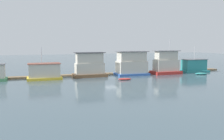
{
  "coord_description": "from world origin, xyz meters",
  "views": [
    {
      "loc": [
        -16.69,
        -50.19,
        7.21
      ],
      "look_at": [
        0.0,
        -1.0,
        1.4
      ],
      "focal_mm": 40.0,
      "sensor_mm": 36.0,
      "label": 1
    }
  ],
  "objects_px": {
    "houseboat_yellow": "(44,72)",
    "houseboat_blue": "(132,64)",
    "houseboat_brown": "(90,66)",
    "dinghy_red": "(125,79)",
    "dinghy_teal": "(201,74)",
    "houseboat_red": "(166,64)",
    "houseboat_teal": "(194,66)"
  },
  "relations": [
    {
      "from": "houseboat_yellow",
      "to": "houseboat_blue",
      "type": "relative_size",
      "value": 0.91
    },
    {
      "from": "houseboat_yellow",
      "to": "dinghy_red",
      "type": "relative_size",
      "value": 2.4
    },
    {
      "from": "houseboat_yellow",
      "to": "houseboat_blue",
      "type": "bearing_deg",
      "value": 1.93
    },
    {
      "from": "houseboat_red",
      "to": "houseboat_teal",
      "type": "bearing_deg",
      "value": 5.5
    },
    {
      "from": "houseboat_brown",
      "to": "houseboat_teal",
      "type": "xyz_separation_m",
      "value": [
        25.87,
        -0.12,
        -0.78
      ]
    },
    {
      "from": "houseboat_yellow",
      "to": "dinghy_teal",
      "type": "bearing_deg",
      "value": -6.58
    },
    {
      "from": "houseboat_brown",
      "to": "houseboat_red",
      "type": "xyz_separation_m",
      "value": [
        17.69,
        -0.9,
        0.04
      ]
    },
    {
      "from": "dinghy_red",
      "to": "dinghy_teal",
      "type": "bearing_deg",
      "value": 5.71
    },
    {
      "from": "houseboat_yellow",
      "to": "houseboat_blue",
      "type": "distance_m",
      "value": 18.71
    },
    {
      "from": "houseboat_brown",
      "to": "dinghy_red",
      "type": "bearing_deg",
      "value": -51.57
    },
    {
      "from": "houseboat_teal",
      "to": "dinghy_teal",
      "type": "relative_size",
      "value": 2.28
    },
    {
      "from": "houseboat_red",
      "to": "houseboat_teal",
      "type": "height_order",
      "value": "houseboat_red"
    },
    {
      "from": "houseboat_brown",
      "to": "dinghy_red",
      "type": "xyz_separation_m",
      "value": [
        5.29,
        -6.67,
        -2.07
      ]
    },
    {
      "from": "houseboat_brown",
      "to": "houseboat_blue",
      "type": "xyz_separation_m",
      "value": [
        9.43,
        -0.26,
        0.18
      ]
    },
    {
      "from": "houseboat_brown",
      "to": "dinghy_teal",
      "type": "distance_m",
      "value": 24.88
    },
    {
      "from": "houseboat_yellow",
      "to": "houseboat_teal",
      "type": "bearing_deg",
      "value": 1.26
    },
    {
      "from": "houseboat_yellow",
      "to": "houseboat_brown",
      "type": "distance_m",
      "value": 9.32
    },
    {
      "from": "houseboat_yellow",
      "to": "dinghy_red",
      "type": "bearing_deg",
      "value": -21.68
    },
    {
      "from": "houseboat_yellow",
      "to": "houseboat_brown",
      "type": "xyz_separation_m",
      "value": [
        9.25,
        0.89,
        0.74
      ]
    },
    {
      "from": "houseboat_brown",
      "to": "dinghy_teal",
      "type": "xyz_separation_m",
      "value": [
        24.34,
        -4.76,
        -2.02
      ]
    },
    {
      "from": "houseboat_brown",
      "to": "dinghy_red",
      "type": "distance_m",
      "value": 8.76
    },
    {
      "from": "dinghy_red",
      "to": "dinghy_teal",
      "type": "relative_size",
      "value": 0.94
    },
    {
      "from": "houseboat_blue",
      "to": "dinghy_teal",
      "type": "distance_m",
      "value": 15.73
    },
    {
      "from": "dinghy_red",
      "to": "houseboat_red",
      "type": "bearing_deg",
      "value": 24.93
    },
    {
      "from": "houseboat_teal",
      "to": "houseboat_red",
      "type": "bearing_deg",
      "value": -174.5
    },
    {
      "from": "houseboat_teal",
      "to": "dinghy_red",
      "type": "xyz_separation_m",
      "value": [
        -20.58,
        -6.55,
        -1.29
      ]
    },
    {
      "from": "houseboat_blue",
      "to": "houseboat_red",
      "type": "distance_m",
      "value": 8.28
    },
    {
      "from": "houseboat_red",
      "to": "dinghy_red",
      "type": "distance_m",
      "value": 13.83
    },
    {
      "from": "houseboat_brown",
      "to": "houseboat_yellow",
      "type": "bearing_deg",
      "value": -174.53
    },
    {
      "from": "houseboat_blue",
      "to": "dinghy_red",
      "type": "xyz_separation_m",
      "value": [
        -4.14,
        -6.41,
        -2.25
      ]
    },
    {
      "from": "houseboat_blue",
      "to": "houseboat_red",
      "type": "relative_size",
      "value": 0.93
    },
    {
      "from": "houseboat_teal",
      "to": "dinghy_teal",
      "type": "xyz_separation_m",
      "value": [
        -1.53,
        -4.64,
        -1.24
      ]
    }
  ]
}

